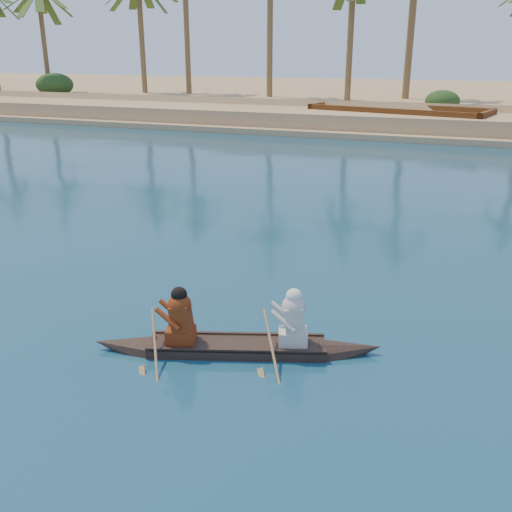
% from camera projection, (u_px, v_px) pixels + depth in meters
% --- Properties ---
extents(ground, '(160.00, 160.00, 0.00)m').
position_uv_depth(ground, '(33.00, 237.00, 16.29)').
color(ground, '#0A3445').
rests_on(ground, ground).
extents(sandy_embankment, '(150.00, 51.00, 1.50)m').
position_uv_depth(sandy_embankment, '(359.00, 99.00, 57.31)').
color(sandy_embankment, tan).
rests_on(sandy_embankment, ground).
extents(palm_grove, '(110.00, 14.00, 16.00)m').
position_uv_depth(palm_grove, '(335.00, 11.00, 44.33)').
color(palm_grove, '#425C20').
rests_on(palm_grove, ground).
extents(shrub_cluster, '(100.00, 6.00, 2.40)m').
position_uv_depth(shrub_cluster, '(320.00, 104.00, 43.56)').
color(shrub_cluster, '#173613').
rests_on(shrub_cluster, ground).
extents(canoe, '(5.02, 2.27, 1.40)m').
position_uv_depth(canoe, '(237.00, 338.00, 9.99)').
color(canoe, '#34241C').
rests_on(canoe, ground).
extents(barge_mid, '(12.03, 6.28, 1.91)m').
position_uv_depth(barge_mid, '(398.00, 121.00, 37.60)').
color(barge_mid, '#5D3614').
rests_on(barge_mid, ground).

